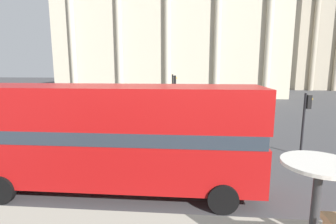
% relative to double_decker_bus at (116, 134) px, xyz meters
% --- Properties ---
extents(double_decker_bus, '(10.24, 2.62, 3.96)m').
position_rel_double_decker_bus_xyz_m(double_decker_bus, '(0.00, 0.00, 0.00)').
color(double_decker_bus, black).
rests_on(double_decker_bus, ground_plane).
extents(cafe_dining_table, '(0.60, 0.60, 0.73)m').
position_rel_double_decker_bus_xyz_m(cafe_dining_table, '(3.70, -6.86, 1.47)').
color(cafe_dining_table, '#2D2D30').
rests_on(cafe_dining_table, cafe_floor_slab).
extents(plaza_building_left, '(34.88, 16.62, 18.37)m').
position_rel_double_decker_bus_xyz_m(plaza_building_left, '(-0.61, 36.65, 6.98)').
color(plaza_building_left, beige).
rests_on(plaza_building_left, ground_plane).
extents(traffic_light_near, '(0.42, 0.24, 3.29)m').
position_rel_double_decker_bus_xyz_m(traffic_light_near, '(8.56, 4.77, -0.04)').
color(traffic_light_near, black).
rests_on(traffic_light_near, ground_plane).
extents(traffic_light_mid, '(0.42, 0.24, 3.99)m').
position_rel_double_decker_bus_xyz_m(traffic_light_mid, '(1.29, 12.06, 0.39)').
color(traffic_light_mid, black).
rests_on(traffic_light_mid, ground_plane).
extents(car_navy, '(4.20, 1.93, 1.35)m').
position_rel_double_decker_bus_xyz_m(car_navy, '(2.53, 10.77, -1.51)').
color(car_navy, black).
rests_on(car_navy, ground_plane).
extents(car_black, '(4.20, 1.93, 1.35)m').
position_rel_double_decker_bus_xyz_m(car_black, '(4.74, 19.43, -1.51)').
color(car_black, black).
rests_on(car_black, ground_plane).
extents(pedestrian_blue, '(0.32, 0.32, 1.63)m').
position_rel_double_decker_bus_xyz_m(pedestrian_blue, '(11.11, 26.03, -1.27)').
color(pedestrian_blue, '#282B33').
rests_on(pedestrian_blue, ground_plane).
extents(pedestrian_yellow, '(0.32, 0.32, 1.60)m').
position_rel_double_decker_bus_xyz_m(pedestrian_yellow, '(12.43, 25.19, -1.30)').
color(pedestrian_yellow, '#282B33').
rests_on(pedestrian_yellow, ground_plane).
extents(pedestrian_red, '(0.32, 0.32, 1.60)m').
position_rel_double_decker_bus_xyz_m(pedestrian_red, '(-3.44, 6.49, -1.30)').
color(pedestrian_red, '#282B33').
rests_on(pedestrian_red, ground_plane).
extents(pedestrian_white, '(0.32, 0.32, 1.78)m').
position_rel_double_decker_bus_xyz_m(pedestrian_white, '(4.15, 3.78, -1.18)').
color(pedestrian_white, '#282B33').
rests_on(pedestrian_white, ground_plane).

